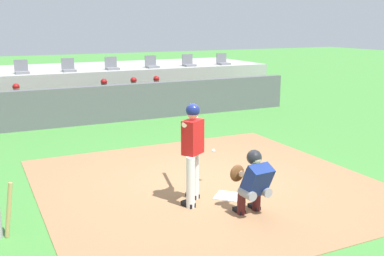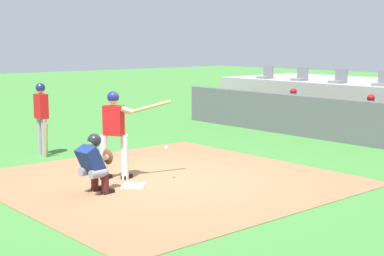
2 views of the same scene
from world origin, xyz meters
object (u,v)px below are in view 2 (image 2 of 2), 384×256
Objects in this scene: on_deck_batter at (42,114)px; stadium_seat_0 at (266,75)px; dugout_player_0 at (290,108)px; catcher_crouched at (95,161)px; stadium_seat_1 at (300,77)px; home_plate at (134,185)px; dugout_player_1 at (368,116)px; batter_at_plate at (115,129)px; stadium_seat_3 at (383,81)px; stadium_seat_2 at (339,79)px.

on_deck_batter is 10.21m from stadium_seat_0.
on_deck_batter is 8.12m from dugout_player_0.
stadium_seat_1 is at bearing 110.15° from catcher_crouched.
home_plate is 8.17m from dugout_player_1.
batter_at_plate is 1.39× the size of dugout_player_1.
batter_at_plate is at bearing -89.28° from stadium_seat_3.
stadium_seat_0 is (-2.87, 2.03, 0.86)m from dugout_player_0.
catcher_crouched is 12.42m from stadium_seat_0.
stadium_seat_1 is at bearing 0.00° from stadium_seat_0.
catcher_crouched is 1.50× the size of dugout_player_0.
batter_at_plate is at bearing 126.68° from catcher_crouched.
dugout_player_1 is 2.71× the size of stadium_seat_2.
catcher_crouched is 4.07× the size of stadium_seat_3.
stadium_seat_0 is (-5.66, 2.03, 0.86)m from dugout_player_1.
dugout_player_1 is (2.79, 0.00, 0.00)m from dugout_player_0.
catcher_crouched is 11.08m from stadium_seat_3.
dugout_player_0 is 2.24m from stadium_seat_2.
stadium_seat_2 is (-2.41, 2.03, 0.86)m from dugout_player_1.
stadium_seat_1 and stadium_seat_2 have the same top height.
dugout_player_1 is 2.34m from stadium_seat_3.
home_plate is at bearing 88.55° from catcher_crouched.
batter_at_plate is 3.33m from on_deck_batter.
batter_at_plate reaches higher than dugout_player_1.
stadium_seat_2 is (1.57, 10.06, 0.51)m from on_deck_batter.
home_plate is at bearing -60.81° from stadium_seat_0.
on_deck_batter is at bearing 178.24° from home_plate.
catcher_crouched reaches higher than home_plate.
stadium_seat_0 and stadium_seat_1 have the same top height.
on_deck_batter reaches higher than catcher_crouched.
on_deck_batter is at bearing -98.43° from dugout_player_0.
stadium_seat_1 is 3.25m from stadium_seat_3.
dugout_player_0 is (-2.80, 8.98, 0.07)m from catcher_crouched.
stadium_seat_1 reaches higher than batter_at_plate.
catcher_crouched is 9.41m from dugout_player_0.
stadium_seat_3 reaches higher than dugout_player_0.
stadium_seat_0 is at bearing 116.30° from batter_at_plate.
stadium_seat_2 is at bearing 180.00° from stadium_seat_3.
batter_at_plate is 10.13m from stadium_seat_3.
dugout_player_1 is at bearing 85.35° from batter_at_plate.
on_deck_batter is (-4.01, 0.12, 1.00)m from home_plate.
home_plate is 11.06m from stadium_seat_1.
dugout_player_0 is 2.71× the size of stadium_seat_1.
stadium_seat_0 is at bearing 180.00° from stadium_seat_1.
stadium_seat_0 is 1.00× the size of stadium_seat_1.
on_deck_batter is 10.07m from stadium_seat_1.
stadium_seat_0 is 4.88m from stadium_seat_3.
stadium_seat_3 is at bearing 0.00° from stadium_seat_2.
home_plate is at bearing -70.89° from dugout_player_0.
stadium_seat_0 and stadium_seat_3 have the same top height.
home_plate is 0.92× the size of stadium_seat_0.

